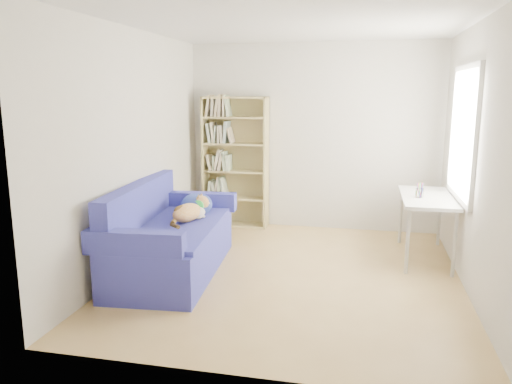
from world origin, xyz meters
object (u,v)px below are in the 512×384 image
sofa (170,239)px  desk (427,202)px  bookshelf (236,168)px  pen_cup (420,192)px

sofa → desk: size_ratio=1.62×
bookshelf → pen_cup: bearing=-23.3°
sofa → desk: 2.96m
bookshelf → sofa: bearing=-96.2°
sofa → bookshelf: (0.22, 1.99, 0.49)m
sofa → bookshelf: bookshelf is taller
sofa → desk: sofa is taller
desk → pen_cup: 0.19m
sofa → desk: bearing=16.1°
bookshelf → desk: size_ratio=1.49×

